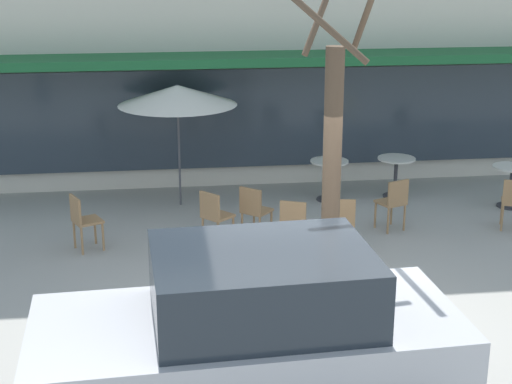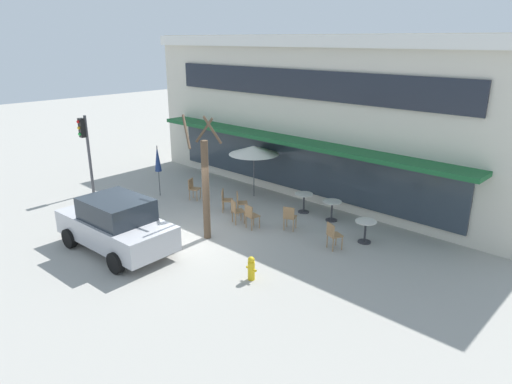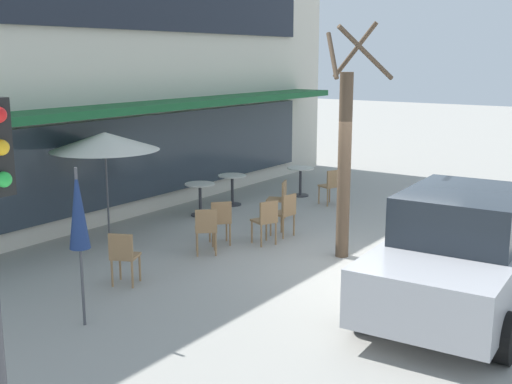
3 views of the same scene
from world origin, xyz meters
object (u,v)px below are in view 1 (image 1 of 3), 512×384
at_px(cafe_chair_1, 214,214).
at_px(cafe_chair_2, 394,200).
at_px(cafe_table_streetside, 512,179).
at_px(cafe_table_by_tree, 396,170).
at_px(cafe_table_near_wall, 329,173).
at_px(patio_umbrella_green_folded, 177,95).
at_px(parked_sedan, 251,335).
at_px(cafe_chair_0, 83,218).
at_px(cafe_chair_3, 341,220).
at_px(cafe_chair_5, 294,222).
at_px(cafe_chair_4, 254,209).
at_px(street_tree, 332,163).

bearing_deg(cafe_chair_1, cafe_chair_2, 5.74).
relative_size(cafe_table_streetside, cafe_table_by_tree, 1.00).
height_order(cafe_table_near_wall, cafe_table_streetside, same).
distance_m(patio_umbrella_green_folded, cafe_chair_1, 2.62).
bearing_deg(parked_sedan, cafe_chair_0, 113.33).
height_order(cafe_table_near_wall, cafe_chair_3, cafe_chair_3).
distance_m(cafe_chair_2, cafe_chair_5, 1.99).
relative_size(patio_umbrella_green_folded, cafe_chair_1, 2.47).
xyz_separation_m(cafe_chair_3, cafe_chair_4, (-1.25, 0.70, 0.00)).
bearing_deg(cafe_chair_3, cafe_table_streetside, 26.51).
xyz_separation_m(patio_umbrella_green_folded, cafe_chair_4, (1.11, -1.93, -1.50)).
relative_size(cafe_table_by_tree, parked_sedan, 0.18).
distance_m(cafe_chair_0, cafe_chair_3, 3.97).
bearing_deg(cafe_chair_3, cafe_chair_1, 164.33).
height_order(patio_umbrella_green_folded, parked_sedan, patio_umbrella_green_folded).
xyz_separation_m(cafe_table_by_tree, cafe_chair_3, (-1.65, -2.59, 0.01)).
bearing_deg(parked_sedan, cafe_table_streetside, 47.56).
height_order(cafe_chair_4, cafe_chair_5, same).
relative_size(cafe_table_by_tree, cafe_chair_3, 0.85).
bearing_deg(cafe_table_streetside, cafe_table_near_wall, 165.87).
height_order(cafe_chair_0, cafe_chair_3, same).
height_order(patio_umbrella_green_folded, cafe_chair_1, patio_umbrella_green_folded).
xyz_separation_m(cafe_table_near_wall, cafe_table_by_tree, (1.28, 0.03, 0.00)).
height_order(cafe_table_by_tree, cafe_chair_2, cafe_chair_2).
distance_m(cafe_chair_0, cafe_chair_4, 2.67).
xyz_separation_m(patio_umbrella_green_folded, cafe_chair_1, (0.47, -2.10, -1.50)).
bearing_deg(cafe_chair_4, cafe_chair_2, 3.22).
distance_m(cafe_table_by_tree, patio_umbrella_green_folded, 4.29).
xyz_separation_m(cafe_table_by_tree, cafe_chair_2, (-0.57, -1.76, 0.01)).
bearing_deg(cafe_chair_4, cafe_table_by_tree, 33.13).
xyz_separation_m(cafe_table_by_tree, cafe_chair_4, (-2.90, -1.89, 0.01)).
distance_m(cafe_table_streetside, cafe_chair_5, 4.62).
relative_size(cafe_chair_1, street_tree, 0.21).
bearing_deg(cafe_chair_1, cafe_chair_5, -25.05).
xyz_separation_m(cafe_table_near_wall, cafe_chair_2, (0.71, -1.73, 0.01)).
relative_size(cafe_chair_1, cafe_chair_3, 1.00).
distance_m(cafe_chair_0, parked_sedan, 5.17).
bearing_deg(cafe_table_by_tree, cafe_chair_2, -108.01).
relative_size(cafe_table_streetside, cafe_chair_5, 0.85).
xyz_separation_m(cafe_chair_1, cafe_chair_2, (2.97, 0.30, 0.00)).
relative_size(cafe_table_near_wall, cafe_table_streetside, 1.00).
height_order(cafe_chair_1, street_tree, street_tree).
xyz_separation_m(cafe_table_streetside, cafe_chair_2, (-2.46, -0.93, 0.01)).
bearing_deg(cafe_table_near_wall, cafe_table_by_tree, 1.43).
bearing_deg(cafe_chair_5, cafe_table_near_wall, 66.93).
xyz_separation_m(patio_umbrella_green_folded, cafe_chair_3, (2.37, -2.63, -1.50)).
distance_m(cafe_chair_0, cafe_chair_1, 2.03).
relative_size(cafe_table_streetside, parked_sedan, 0.18).
height_order(cafe_chair_5, parked_sedan, parked_sedan).
height_order(cafe_table_by_tree, cafe_chair_3, cafe_chair_3).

